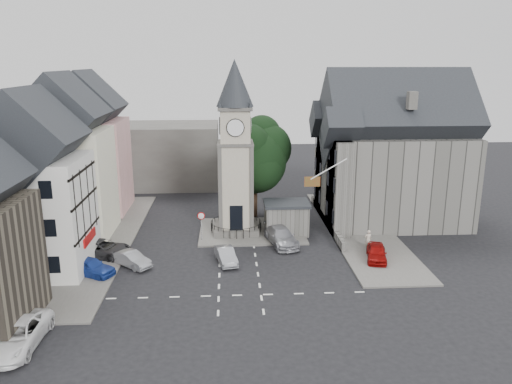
{
  "coord_description": "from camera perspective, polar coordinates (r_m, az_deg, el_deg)",
  "views": [
    {
      "loc": [
        -0.72,
        -37.76,
        16.1
      ],
      "look_at": [
        1.75,
        5.0,
        4.78
      ],
      "focal_mm": 35.0,
      "sensor_mm": 36.0,
      "label": 1
    }
  ],
  "objects": [
    {
      "name": "terrace_cream",
      "position": [
        49.02,
        -20.8,
        2.64
      ],
      "size": [
        8.1,
        7.6,
        12.8
      ],
      "color": "#F2EDCA",
      "rests_on": "ground"
    },
    {
      "name": "terrace_pink",
      "position": [
        56.56,
        -18.45,
        4.36
      ],
      "size": [
        8.1,
        7.6,
        12.8
      ],
      "color": "tan",
      "rests_on": "ground"
    },
    {
      "name": "flagpole",
      "position": [
        43.62,
        8.31,
        2.61
      ],
      "size": [
        3.68,
        0.1,
        2.74
      ],
      "color": "white",
      "rests_on": "ground"
    },
    {
      "name": "terrace_tudor",
      "position": [
        41.75,
        -23.93,
        -0.23
      ],
      "size": [
        8.1,
        7.6,
        12.0
      ],
      "color": "silver",
      "rests_on": "ground"
    },
    {
      "name": "car_west_silver",
      "position": [
        41.71,
        -14.05,
        -7.45
      ],
      "size": [
        3.68,
        3.41,
        1.23
      ],
      "primitive_type": "imported",
      "rotation": [
        0.0,
        0.0,
        0.86
      ],
      "color": "#93959A",
      "rests_on": "ground"
    },
    {
      "name": "car_west_blue",
      "position": [
        40.94,
        -18.5,
        -8.07
      ],
      "size": [
        4.52,
        3.43,
        1.43
      ],
      "primitive_type": "imported",
      "rotation": [
        0.0,
        0.0,
        1.1
      ],
      "color": "navy",
      "rests_on": "ground"
    },
    {
      "name": "pavement_east",
      "position": [
        50.13,
        11.61,
        -4.16
      ],
      "size": [
        6.0,
        26.0,
        0.14
      ],
      "primitive_type": "cube",
      "color": "#595651",
      "rests_on": "ground"
    },
    {
      "name": "ground",
      "position": [
        41.06,
        -2.06,
        -8.29
      ],
      "size": [
        120.0,
        120.0,
        0.0
      ],
      "primitive_type": "plane",
      "color": "black",
      "rests_on": "ground"
    },
    {
      "name": "car_west_grey",
      "position": [
        44.26,
        -17.28,
        -6.2
      ],
      "size": [
        5.83,
        3.96,
        1.48
      ],
      "primitive_type": "imported",
      "rotation": [
        0.0,
        0.0,
        1.26
      ],
      "color": "#2C2C2E",
      "rests_on": "ground"
    },
    {
      "name": "road_markings",
      "position": [
        36.06,
        -1.85,
        -11.71
      ],
      "size": [
        20.0,
        8.0,
        0.01
      ],
      "primitive_type": "cube",
      "color": "silver",
      "rests_on": "ground"
    },
    {
      "name": "clock_tower",
      "position": [
        46.45,
        -2.38,
        4.9
      ],
      "size": [
        4.86,
        4.86,
        16.25
      ],
      "color": "#4C4944",
      "rests_on": "ground"
    },
    {
      "name": "town_tree",
      "position": [
        51.65,
        -0.23,
        4.63
      ],
      "size": [
        7.2,
        7.2,
        10.8
      ],
      "color": "black",
      "rests_on": "ground"
    },
    {
      "name": "east_boundary_wall",
      "position": [
        51.23,
        8.04,
        -3.13
      ],
      "size": [
        0.4,
        16.0,
        0.9
      ],
      "primitive_type": "cube",
      "color": "#585651",
      "rests_on": "ground"
    },
    {
      "name": "central_island",
      "position": [
        48.54,
        -0.5,
        -4.46
      ],
      "size": [
        10.0,
        8.0,
        0.16
      ],
      "primitive_type": "cube",
      "color": "#595651",
      "rests_on": "ground"
    },
    {
      "name": "car_island_silver",
      "position": [
        41.27,
        -3.48,
        -7.24
      ],
      "size": [
        2.11,
        3.98,
        1.25
      ],
      "primitive_type": "imported",
      "rotation": [
        0.0,
        0.0,
        0.22
      ],
      "color": "#9D9FA6",
      "rests_on": "ground"
    },
    {
      "name": "east_building",
      "position": [
        52.35,
        14.94,
        3.48
      ],
      "size": [
        14.4,
        11.4,
        12.6
      ],
      "color": "#585651",
      "rests_on": "ground"
    },
    {
      "name": "van_sw_white",
      "position": [
        32.92,
        -25.63,
        -14.54
      ],
      "size": [
        2.73,
        5.63,
        1.54
      ],
      "primitive_type": "imported",
      "rotation": [
        0.0,
        0.0,
        -0.03
      ],
      "color": "white",
      "rests_on": "ground"
    },
    {
      "name": "car_island_east",
      "position": [
        45.14,
        2.89,
        -5.08
      ],
      "size": [
        3.2,
        5.56,
        1.52
      ],
      "primitive_type": "imported",
      "rotation": [
        0.0,
        0.0,
        0.22
      ],
      "color": "#9B9CA3",
      "rests_on": "ground"
    },
    {
      "name": "warning_sign_post",
      "position": [
        45.5,
        -6.28,
        -3.3
      ],
      "size": [
        0.7,
        0.19,
        2.85
      ],
      "color": "black",
      "rests_on": "ground"
    },
    {
      "name": "backdrop_west",
      "position": [
        67.81,
        -12.86,
        4.16
      ],
      "size": [
        20.0,
        10.0,
        8.0
      ],
      "primitive_type": "cube",
      "color": "#4C4944",
      "rests_on": "ground"
    },
    {
      "name": "car_east_red",
      "position": [
        42.83,
        13.61,
        -6.75
      ],
      "size": [
        2.45,
        4.18,
        1.34
      ],
      "primitive_type": "imported",
      "rotation": [
        0.0,
        0.0,
        -0.24
      ],
      "color": "#910907",
      "rests_on": "ground"
    },
    {
      "name": "pedestrian",
      "position": [
        45.08,
        12.69,
        -5.32
      ],
      "size": [
        0.66,
        0.46,
        1.74
      ],
      "primitive_type": "imported",
      "rotation": [
        0.0,
        0.0,
        3.21
      ],
      "color": "beige",
      "rests_on": "ground"
    },
    {
      "name": "stone_shelter",
      "position": [
        47.86,
        3.48,
        -2.92
      ],
      "size": [
        4.3,
        3.3,
        3.08
      ],
      "color": "#585651",
      "rests_on": "ground"
    },
    {
      "name": "pavement_west",
      "position": [
        48.07,
        -17.36,
        -5.38
      ],
      "size": [
        6.0,
        30.0,
        0.14
      ],
      "primitive_type": "cube",
      "color": "#595651",
      "rests_on": "ground"
    }
  ]
}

